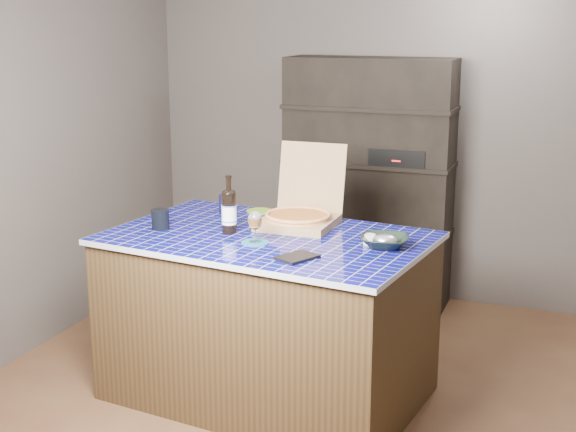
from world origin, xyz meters
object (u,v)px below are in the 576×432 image
at_px(kitchen_island, 268,316).
at_px(bowl, 385,242).
at_px(pizza_box, 300,215).
at_px(wine_glass, 255,221).
at_px(mead_bottle, 229,210).
at_px(dvd_case, 297,257).

bearing_deg(kitchen_island, bowl, 7.58).
height_order(pizza_box, wine_glass, pizza_box).
bearing_deg(pizza_box, wine_glass, -102.62).
bearing_deg(bowl, pizza_box, 155.10).
xyz_separation_m(pizza_box, mead_bottle, (-0.30, -0.29, 0.06)).
distance_m(mead_bottle, wine_glass, 0.26).
distance_m(pizza_box, wine_glass, 0.44).
distance_m(kitchen_island, mead_bottle, 0.63).
bearing_deg(kitchen_island, wine_glass, -83.95).
relative_size(dvd_case, bowl, 0.80).
bearing_deg(mead_bottle, dvd_case, -32.06).
bearing_deg(dvd_case, pizza_box, 134.94).
distance_m(kitchen_island, bowl, 0.82).
distance_m(pizza_box, mead_bottle, 0.42).
height_order(mead_bottle, bowl, mead_bottle).
distance_m(wine_glass, dvd_case, 0.37).
bearing_deg(kitchen_island, dvd_case, -41.97).
relative_size(mead_bottle, dvd_case, 1.65).
height_order(dvd_case, bowl, bowl).
distance_m(kitchen_island, dvd_case, 0.65).
bearing_deg(bowl, kitchen_island, -179.52).
relative_size(mead_bottle, bowl, 1.31).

